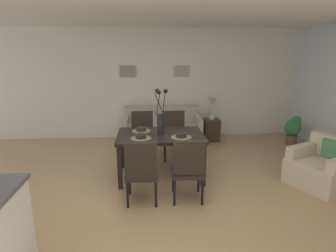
# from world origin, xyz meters

# --- Properties ---
(ground_plane) EXTENTS (9.00, 9.00, 0.00)m
(ground_plane) POSITION_xyz_m (0.00, 0.00, 0.00)
(ground_plane) COLOR tan
(back_wall_panel) EXTENTS (9.00, 0.10, 2.60)m
(back_wall_panel) POSITION_xyz_m (0.00, 3.25, 1.30)
(back_wall_panel) COLOR silver
(back_wall_panel) RESTS_ON ground
(ceiling_panel) EXTENTS (9.00, 7.20, 0.08)m
(ceiling_panel) POSITION_xyz_m (0.00, 0.40, 2.64)
(ceiling_panel) COLOR white
(dining_table) EXTENTS (1.40, 0.94, 0.74)m
(dining_table) POSITION_xyz_m (0.08, 0.83, 0.65)
(dining_table) COLOR black
(dining_table) RESTS_ON ground
(dining_chair_near_left) EXTENTS (0.45, 0.45, 0.92)m
(dining_chair_near_left) POSITION_xyz_m (-0.23, -0.04, 0.51)
(dining_chair_near_left) COLOR black
(dining_chair_near_left) RESTS_ON ground
(dining_chair_near_right) EXTENTS (0.45, 0.45, 0.92)m
(dining_chair_near_right) POSITION_xyz_m (-0.23, 1.72, 0.51)
(dining_chair_near_right) COLOR black
(dining_chair_near_right) RESTS_ON ground
(dining_chair_far_left) EXTENTS (0.46, 0.46, 0.92)m
(dining_chair_far_left) POSITION_xyz_m (0.41, -0.03, 0.51)
(dining_chair_far_left) COLOR black
(dining_chair_far_left) RESTS_ON ground
(dining_chair_far_right) EXTENTS (0.46, 0.46, 0.92)m
(dining_chair_far_right) POSITION_xyz_m (0.40, 1.71, 0.51)
(dining_chair_far_right) COLOR black
(dining_chair_far_right) RESTS_ON ground
(centerpiece_vase) EXTENTS (0.21, 0.23, 0.73)m
(centerpiece_vase) POSITION_xyz_m (0.08, 0.83, 1.02)
(centerpiece_vase) COLOR #232326
(centerpiece_vase) RESTS_ON dining_table
(placemat_near_left) EXTENTS (0.32, 0.32, 0.01)m
(placemat_near_left) POSITION_xyz_m (-0.23, 0.62, 0.74)
(placemat_near_left) COLOR #7F705B
(placemat_near_left) RESTS_ON dining_table
(bowl_near_left) EXTENTS (0.17, 0.17, 0.07)m
(bowl_near_left) POSITION_xyz_m (-0.23, 0.62, 0.78)
(bowl_near_left) COLOR #2D2826
(bowl_near_left) RESTS_ON dining_table
(placemat_near_right) EXTENTS (0.32, 0.32, 0.01)m
(placemat_near_right) POSITION_xyz_m (-0.23, 1.04, 0.74)
(placemat_near_right) COLOR #7F705B
(placemat_near_right) RESTS_ON dining_table
(bowl_near_right) EXTENTS (0.17, 0.17, 0.07)m
(bowl_near_right) POSITION_xyz_m (-0.23, 1.04, 0.78)
(bowl_near_right) COLOR #2D2826
(bowl_near_right) RESTS_ON dining_table
(placemat_far_left) EXTENTS (0.32, 0.32, 0.01)m
(placemat_far_left) POSITION_xyz_m (0.40, 0.62, 0.74)
(placemat_far_left) COLOR #7F705B
(placemat_far_left) RESTS_ON dining_table
(bowl_far_left) EXTENTS (0.17, 0.17, 0.07)m
(bowl_far_left) POSITION_xyz_m (0.40, 0.62, 0.78)
(bowl_far_left) COLOR #2D2826
(bowl_far_left) RESTS_ON dining_table
(sofa) EXTENTS (1.74, 0.84, 0.80)m
(sofa) POSITION_xyz_m (0.22, 2.70, 0.28)
(sofa) COLOR #B2A899
(sofa) RESTS_ON ground
(side_table) EXTENTS (0.36, 0.36, 0.52)m
(side_table) POSITION_xyz_m (1.39, 2.73, 0.26)
(side_table) COLOR #33261E
(side_table) RESTS_ON ground
(table_lamp) EXTENTS (0.22, 0.22, 0.51)m
(table_lamp) POSITION_xyz_m (1.39, 2.73, 0.89)
(table_lamp) COLOR beige
(table_lamp) RESTS_ON side_table
(armchair) EXTENTS (1.06, 1.06, 0.75)m
(armchair) POSITION_xyz_m (2.59, 0.31, 0.29)
(armchair) COLOR beige
(armchair) RESTS_ON ground
(framed_picture_left) EXTENTS (0.40, 0.03, 0.30)m
(framed_picture_left) POSITION_xyz_m (-0.56, 3.18, 1.61)
(framed_picture_left) COLOR #B2ADA3
(framed_picture_center) EXTENTS (0.40, 0.03, 0.29)m
(framed_picture_center) POSITION_xyz_m (0.72, 3.18, 1.61)
(framed_picture_center) COLOR #B2ADA3
(potted_plant) EXTENTS (0.36, 0.36, 0.67)m
(potted_plant) POSITION_xyz_m (3.16, 2.30, 0.37)
(potted_plant) COLOR brown
(potted_plant) RESTS_ON ground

